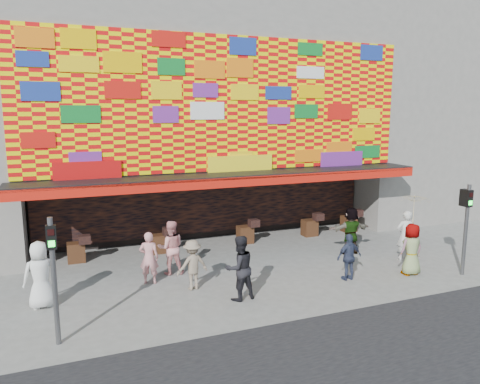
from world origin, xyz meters
The scene contains 15 objects.
ground centered at (0.00, 0.00, 0.00)m, with size 90.00×90.00×0.00m, color slate.
shop_building centered at (0.00, 8.18, 5.23)m, with size 15.20×9.40×10.00m.
neighbor_right centered at (13.00, 8.00, 6.00)m, with size 11.00×8.00×12.00m, color gray.
signal_left centered at (-6.20, -1.50, 1.86)m, with size 0.22×0.20×3.00m.
signal_right centered at (6.20, -1.50, 1.86)m, with size 0.22×0.20×3.00m.
ped_a centered at (-6.57, 0.85, 0.93)m, with size 0.91×0.59×1.86m, color white.
ped_b centered at (-3.48, 1.56, 0.82)m, with size 0.60×0.39×1.65m, color #D08789.
ped_c centered at (-1.35, -0.66, 0.93)m, with size 0.91×0.71×1.87m, color black.
ped_d centered at (-2.37, 0.59, 0.76)m, with size 0.98×0.56×1.52m, color gray.
ped_e centered at (2.45, -0.49, 0.75)m, with size 0.88×0.37×1.50m, color #2F3753.
ped_f centered at (4.13, 1.82, 0.89)m, with size 1.65×0.53×1.78m, color gray.
ped_g centered at (4.62, -0.85, 0.86)m, with size 0.84×0.55×1.71m, color gray.
ped_h centered at (5.47, 0.41, 0.91)m, with size 0.66×0.43×1.82m, color silver.
ped_i centered at (-2.65, 2.15, 0.89)m, with size 0.87×0.68×1.79m, color pink.
parasol centered at (4.62, -0.85, 2.18)m, with size 1.31×1.33×1.92m.
Camera 1 is at (-6.05, -12.39, 5.33)m, focal length 35.00 mm.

